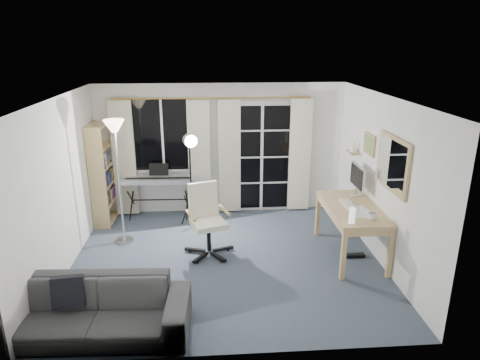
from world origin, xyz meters
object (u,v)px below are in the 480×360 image
at_px(bookshelf, 101,176).
at_px(office_chair, 206,213).
at_px(desk, 352,212).
at_px(monitor, 357,178).
at_px(torchiere_lamp, 116,145).
at_px(studio_light, 190,152).
at_px(keyboard_piano, 159,181).
at_px(sofa, 93,302).
at_px(mug, 372,215).

relative_size(bookshelf, office_chair, 1.63).
bearing_deg(desk, monitor, 66.23).
height_order(bookshelf, monitor, bookshelf).
height_order(torchiere_lamp, office_chair, torchiere_lamp).
height_order(studio_light, desk, studio_light).
distance_m(torchiere_lamp, desk, 3.68).
relative_size(keyboard_piano, sofa, 0.63).
distance_m(bookshelf, torchiere_lamp, 1.29).
distance_m(office_chair, sofa, 2.25).
bearing_deg(torchiere_lamp, keyboard_piano, 62.91).
relative_size(desk, monitor, 2.60).
bearing_deg(keyboard_piano, desk, -26.61).
distance_m(bookshelf, studio_light, 1.73).
relative_size(torchiere_lamp, studio_light, 1.17).
xyz_separation_m(office_chair, monitor, (2.37, 0.18, 0.44)).
relative_size(office_chair, mug, 8.47).
height_order(desk, mug, mug).
xyz_separation_m(desk, mug, (0.10, -0.50, 0.16)).
xyz_separation_m(torchiere_lamp, office_chair, (1.33, -0.42, -0.96)).
height_order(torchiere_lamp, sofa, torchiere_lamp).
xyz_separation_m(office_chair, sofa, (-1.22, -1.88, -0.24)).
xyz_separation_m(bookshelf, office_chair, (1.83, -1.33, -0.20)).
height_order(keyboard_piano, desk, keyboard_piano).
distance_m(studio_light, monitor, 2.72).
bearing_deg(torchiere_lamp, desk, -11.12).
bearing_deg(mug, monitor, 84.21).
bearing_deg(torchiere_lamp, monitor, -3.69).
bearing_deg(desk, torchiere_lamp, 168.68).
distance_m(torchiere_lamp, studio_light, 1.22).
bearing_deg(studio_light, desk, -43.67).
height_order(torchiere_lamp, studio_light, torchiere_lamp).
xyz_separation_m(keyboard_piano, studio_light, (0.61, -0.46, 0.65)).
height_order(studio_light, office_chair, studio_light).
height_order(office_chair, sofa, office_chair).
height_order(keyboard_piano, sofa, keyboard_piano).
relative_size(torchiere_lamp, monitor, 3.52).
height_order(office_chair, monitor, monitor).
bearing_deg(studio_light, keyboard_piano, 125.10).
xyz_separation_m(bookshelf, mug, (4.10, -2.10, 0.01)).
relative_size(torchiere_lamp, sofa, 0.95).
xyz_separation_m(keyboard_piano, mug, (3.12, -2.14, 0.14)).
xyz_separation_m(torchiere_lamp, keyboard_piano, (0.48, 0.95, -0.89)).
xyz_separation_m(bookshelf, studio_light, (1.59, -0.43, 0.52)).
relative_size(torchiere_lamp, office_chair, 1.83).
relative_size(bookshelf, torchiere_lamp, 0.89).
xyz_separation_m(desk, sofa, (-3.39, -1.61, -0.28)).
bearing_deg(office_chair, keyboard_piano, 103.13).
bearing_deg(sofa, bookshelf, 103.21).
bearing_deg(desk, sofa, -154.81).
xyz_separation_m(office_chair, mug, (2.27, -0.77, 0.21)).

